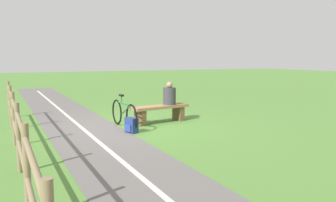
{
  "coord_description": "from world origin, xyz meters",
  "views": [
    {
      "loc": [
        3.1,
        8.9,
        1.87
      ],
      "look_at": [
        -0.4,
        1.6,
        0.87
      ],
      "focal_mm": 37.0,
      "sensor_mm": 36.0,
      "label": 1
    }
  ],
  "objects_px": {
    "bicycle": "(124,114)",
    "backpack": "(131,125)",
    "person_seated": "(169,95)",
    "bench": "(160,111)"
  },
  "relations": [
    {
      "from": "bench",
      "to": "backpack",
      "type": "xyz_separation_m",
      "value": [
        1.24,
        0.98,
        -0.16
      ]
    },
    {
      "from": "person_seated",
      "to": "backpack",
      "type": "xyz_separation_m",
      "value": [
        1.57,
        1.04,
        -0.59
      ]
    },
    {
      "from": "bicycle",
      "to": "backpack",
      "type": "height_order",
      "value": "bicycle"
    },
    {
      "from": "bench",
      "to": "bicycle",
      "type": "height_order",
      "value": "bicycle"
    },
    {
      "from": "bench",
      "to": "backpack",
      "type": "bearing_deg",
      "value": 28.8
    },
    {
      "from": "bench",
      "to": "person_seated",
      "type": "xyz_separation_m",
      "value": [
        -0.33,
        -0.06,
        0.43
      ]
    },
    {
      "from": "bench",
      "to": "person_seated",
      "type": "bearing_deg",
      "value": 180.0
    },
    {
      "from": "bicycle",
      "to": "backpack",
      "type": "distance_m",
      "value": 0.72
    },
    {
      "from": "person_seated",
      "to": "bicycle",
      "type": "bearing_deg",
      "value": 3.03
    },
    {
      "from": "bench",
      "to": "bicycle",
      "type": "relative_size",
      "value": 1.01
    }
  ]
}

